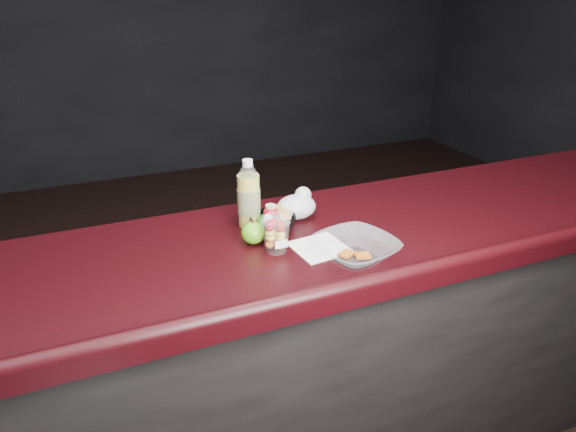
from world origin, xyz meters
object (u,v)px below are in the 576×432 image
Objects in this scene: lemonade_bottle at (249,198)px; takeout_bowl at (355,249)px; green_apple at (253,233)px; snack_bowl at (273,221)px; fruit_cup at (276,232)px.

lemonade_bottle is 0.42m from takeout_bowl.
green_apple is 0.33m from takeout_bowl.
snack_bowl is 0.57× the size of takeout_bowl.
green_apple is (-0.03, -0.13, -0.06)m from lemonade_bottle.
fruit_cup is 0.16m from snack_bowl.
snack_bowl is 0.32m from takeout_bowl.
lemonade_bottle reaches higher than takeout_bowl.
green_apple is at bearing -143.31° from snack_bowl.
takeout_bowl is (0.22, -0.35, -0.07)m from lemonade_bottle.
fruit_cup is at bearing -107.74° from snack_bowl.
snack_bowl is (0.06, -0.06, -0.07)m from lemonade_bottle.
fruit_cup is 0.77× the size of snack_bowl.
takeout_bowl is (0.21, -0.14, -0.04)m from fruit_cup.
lemonade_bottle is at bearing 135.65° from snack_bowl.
snack_bowl is at bearing 119.01° from takeout_bowl.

